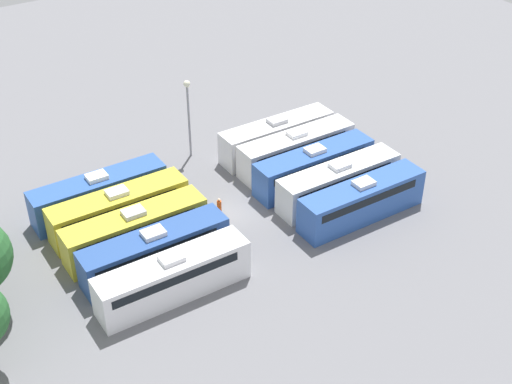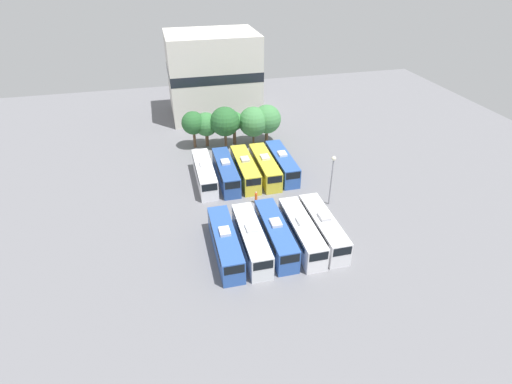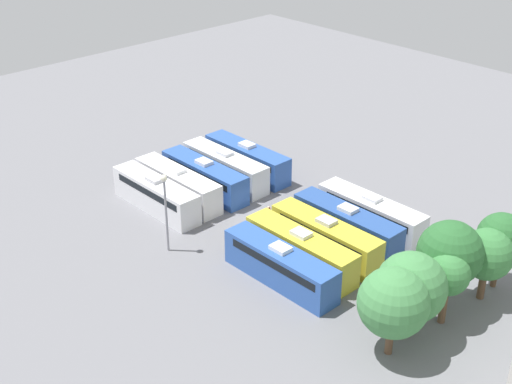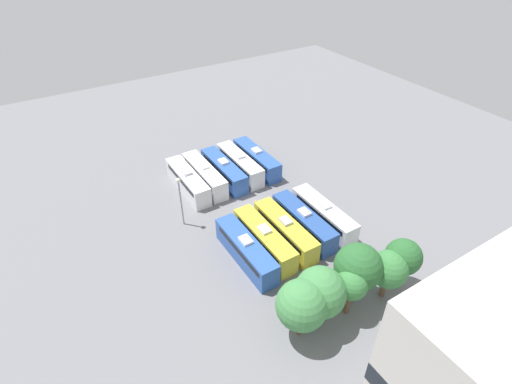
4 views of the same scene
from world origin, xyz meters
The scene contains 13 objects.
ground_plane centered at (0.00, 0.00, 0.00)m, with size 115.75×115.75×0.00m, color slate.
bus_0 centered at (-5.97, -8.32, 1.68)m, with size 2.49×10.93×3.42m.
bus_1 centered at (-2.93, -8.40, 1.68)m, with size 2.49×10.93×3.42m.
bus_2 centered at (0.08, -8.14, 1.68)m, with size 2.49×10.93×3.42m.
bus_3 centered at (3.18, -8.53, 1.68)m, with size 2.49×10.93×3.42m.
bus_4 centered at (5.97, -8.36, 1.68)m, with size 2.49×10.93×3.42m.
bus_5 centered at (-6.10, 8.31, 1.68)m, with size 2.49×10.93×3.42m.
bus_6 centered at (-2.93, 8.12, 1.68)m, with size 2.49×10.93×3.42m.
bus_7 centered at (0.08, 8.25, 1.68)m, with size 2.49×10.93×3.42m.
bus_8 centered at (3.16, 8.21, 1.68)m, with size 2.49×10.93×3.42m.
bus_9 centered at (6.03, 8.66, 1.68)m, with size 2.49×10.93×3.42m.
worker_person centered at (0.02, 1.11, 0.86)m, with size 0.36×0.36×1.85m.
light_pole centered at (9.73, -1.56, 5.05)m, with size 0.60×0.60×7.39m.
Camera 1 is at (-39.98, 23.40, 33.48)m, focal length 50.00 mm.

